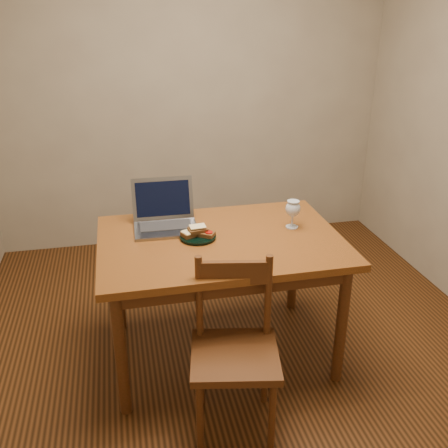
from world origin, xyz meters
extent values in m
cube|color=black|center=(0.00, 0.00, -0.01)|extent=(3.20, 3.20, 0.02)
cube|color=gray|center=(0.00, 1.61, 1.30)|extent=(3.20, 0.02, 2.60)
cube|color=gray|center=(0.00, -1.61, 1.30)|extent=(3.20, 0.02, 2.60)
cube|color=#55320E|center=(-0.10, -0.05, 0.72)|extent=(1.30, 0.90, 0.04)
cylinder|color=#3F240D|center=(-0.67, -0.42, 0.35)|extent=(0.06, 0.06, 0.70)
cylinder|color=#3F240D|center=(0.47, -0.42, 0.35)|extent=(0.06, 0.06, 0.70)
cylinder|color=#3F240D|center=(-0.67, 0.32, 0.35)|extent=(0.06, 0.06, 0.70)
cylinder|color=#3F240D|center=(0.47, 0.32, 0.35)|extent=(0.06, 0.06, 0.70)
cube|color=#3F240D|center=(-0.15, -0.62, 0.41)|extent=(0.46, 0.45, 0.04)
cube|color=#3F240D|center=(-0.13, -0.47, 0.76)|extent=(0.32, 0.09, 0.11)
cylinder|color=black|center=(-0.22, -0.03, 0.75)|extent=(0.20, 0.20, 0.02)
cube|color=slate|center=(-0.38, 0.12, 0.75)|extent=(0.35, 0.25, 0.02)
cube|color=slate|center=(-0.37, 0.28, 0.87)|extent=(0.35, 0.08, 0.24)
cube|color=black|center=(-0.37, 0.28, 0.87)|extent=(0.31, 0.06, 0.19)
camera|label=1|loc=(-0.60, -2.43, 1.88)|focal=40.00mm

